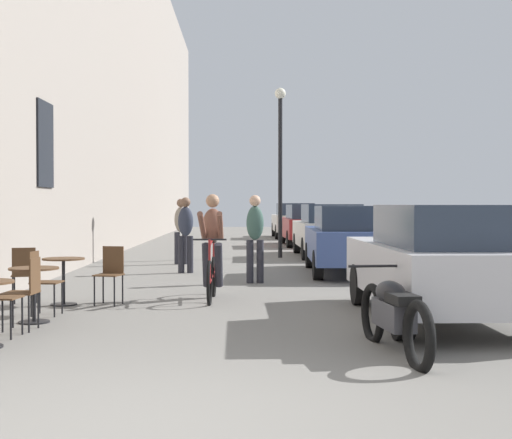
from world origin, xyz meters
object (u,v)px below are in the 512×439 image
(parked_car_nearest, at_px, (441,261))
(cafe_table_far, at_px, (63,271))
(cafe_chair_far_toward_street, at_px, (111,271))
(parked_car_fourth, at_px, (308,224))
(pedestrian_mid, at_px, (186,230))
(street_lamp, at_px, (280,150))
(cafe_chair_mid_toward_wall, at_px, (41,278))
(parked_car_fifth, at_px, (294,220))
(cafe_table_mid, at_px, (34,283))
(cafe_chair_far_toward_wall, at_px, (24,272))
(cyclist_on_bicycle, at_px, (212,249))
(pedestrian_near, at_px, (255,234))
(parked_car_third, at_px, (329,229))
(cafe_chair_mid_toward_street, at_px, (27,288))
(parked_motorcycle, at_px, (394,314))
(parked_car_second, at_px, (350,239))
(pedestrian_far, at_px, (181,227))

(parked_car_nearest, bearing_deg, cafe_table_far, 163.25)
(cafe_chair_far_toward_street, xyz_separation_m, parked_car_fourth, (4.49, 15.56, 0.28))
(pedestrian_mid, relative_size, street_lamp, 0.35)
(cafe_chair_mid_toward_wall, distance_m, parked_car_fifth, 23.53)
(cafe_table_mid, relative_size, cafe_chair_far_toward_wall, 0.81)
(cyclist_on_bicycle, bearing_deg, pedestrian_near, 72.66)
(parked_car_fourth, bearing_deg, parked_car_nearest, -89.44)
(parked_car_third, bearing_deg, parked_car_fifth, 90.77)
(cyclist_on_bicycle, height_order, street_lamp, street_lamp)
(cafe_chair_mid_toward_wall, bearing_deg, parked_car_third, 64.21)
(cafe_chair_far_toward_street, bearing_deg, cafe_chair_mid_toward_street, -104.88)
(street_lamp, xyz_separation_m, parked_motorcycle, (0.46, -13.36, -2.70))
(cafe_table_far, distance_m, pedestrian_near, 4.26)
(parked_car_second, xyz_separation_m, parked_car_third, (0.17, 5.28, 0.02))
(cyclist_on_bicycle, bearing_deg, pedestrian_mid, 99.91)
(cafe_table_far, height_order, parked_car_second, parked_car_second)
(pedestrian_near, relative_size, street_lamp, 0.35)
(pedestrian_near, distance_m, street_lamp, 7.10)
(cafe_chair_far_toward_street, xyz_separation_m, cyclist_on_bicycle, (1.55, 0.55, 0.29))
(cafe_chair_far_toward_wall, height_order, parked_car_third, parked_car_third)
(cafe_table_mid, distance_m, cafe_chair_far_toward_wall, 1.67)
(cafe_chair_far_toward_wall, relative_size, parked_car_fifth, 0.20)
(cafe_table_mid, relative_size, parked_car_second, 0.17)
(cafe_chair_mid_toward_wall, distance_m, parked_car_nearest, 5.45)
(cyclist_on_bicycle, distance_m, street_lamp, 9.50)
(street_lamp, xyz_separation_m, parked_car_fourth, (1.35, 5.93, -2.31))
(pedestrian_near, bearing_deg, parked_car_second, 39.94)
(parked_car_third, bearing_deg, cafe_table_far, -117.78)
(parked_motorcycle, bearing_deg, cafe_chair_mid_toward_street, 161.03)
(cafe_chair_mid_toward_street, bearing_deg, parked_car_fourth, 74.07)
(parked_car_nearest, xyz_separation_m, parked_car_third, (-0.06, 11.67, 0.00))
(parked_car_nearest, bearing_deg, cafe_chair_far_toward_wall, 165.46)
(pedestrian_near, bearing_deg, parked_car_fifth, 83.53)
(cafe_chair_mid_toward_wall, relative_size, cafe_chair_far_toward_street, 1.00)
(cafe_table_mid, distance_m, cafe_chair_far_toward_street, 1.84)
(cafe_chair_far_toward_wall, bearing_deg, pedestrian_mid, 68.42)
(parked_car_second, bearing_deg, cafe_chair_mid_toward_wall, -131.77)
(parked_car_third, xyz_separation_m, parked_motorcycle, (-0.99, -13.71, -0.40))
(cafe_table_mid, xyz_separation_m, cafe_chair_mid_toward_wall, (-0.08, 0.62, -0.00))
(cafe_table_mid, distance_m, parked_car_fourth, 18.03)
(pedestrian_near, xyz_separation_m, parked_motorcycle, (1.32, -6.65, -0.57))
(cafe_chair_mid_toward_wall, xyz_separation_m, pedestrian_near, (3.04, 4.01, 0.45))
(parked_car_third, distance_m, parked_car_fifth, 11.87)
(pedestrian_far, xyz_separation_m, parked_car_fifth, (3.97, 14.47, -0.13))
(parked_car_nearest, height_order, parked_motorcycle, parked_car_nearest)
(cafe_table_mid, height_order, parked_car_fourth, parked_car_fourth)
(cafe_chair_far_toward_street, distance_m, parked_car_fifth, 22.30)
(cafe_table_mid, distance_m, parked_car_third, 12.84)
(cafe_chair_far_toward_wall, distance_m, parked_car_third, 11.72)
(street_lamp, bearing_deg, cafe_table_far, -111.60)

